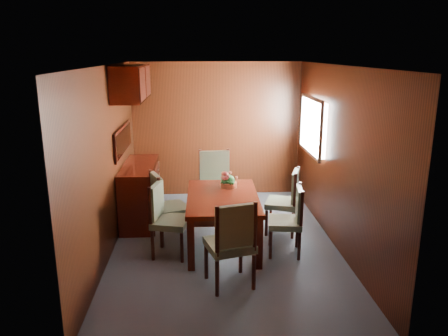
{
  "coord_description": "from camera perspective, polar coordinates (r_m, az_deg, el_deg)",
  "views": [
    {
      "loc": [
        -0.35,
        -5.51,
        2.56
      ],
      "look_at": [
        0.0,
        0.15,
        1.05
      ],
      "focal_mm": 35.0,
      "sensor_mm": 36.0,
      "label": 1
    }
  ],
  "objects": [
    {
      "name": "ground",
      "position": [
        6.09,
        0.09,
        -9.95
      ],
      "size": [
        4.5,
        4.5,
        0.0
      ],
      "primitive_type": "plane",
      "color": "#404A57",
      "rests_on": "ground"
    },
    {
      "name": "room_shell",
      "position": [
        5.92,
        -1.12,
        5.89
      ],
      "size": [
        3.06,
        4.52,
        2.41
      ],
      "color": "black",
      "rests_on": "ground"
    },
    {
      "name": "sideboard",
      "position": [
        6.91,
        -10.87,
        -3.15
      ],
      "size": [
        0.48,
        1.4,
        0.9
      ],
      "primitive_type": "cube",
      "color": "#320C06",
      "rests_on": "ground"
    },
    {
      "name": "dining_table",
      "position": [
        5.86,
        -0.17,
        -4.57
      ],
      "size": [
        0.97,
        1.52,
        0.71
      ],
      "rotation": [
        0.0,
        0.0,
        -0.02
      ],
      "color": "#320C06",
      "rests_on": "ground"
    },
    {
      "name": "chair_left_near",
      "position": [
        5.67,
        -7.69,
        -6.12
      ],
      "size": [
        0.53,
        0.55,
        0.97
      ],
      "rotation": [
        0.0,
        0.0,
        -1.79
      ],
      "color": "black",
      "rests_on": "ground"
    },
    {
      "name": "chair_left_far",
      "position": [
        6.07,
        -7.76,
        -4.59
      ],
      "size": [
        0.59,
        0.6,
        0.99
      ],
      "rotation": [
        0.0,
        0.0,
        -1.21
      ],
      "color": "black",
      "rests_on": "ground"
    },
    {
      "name": "chair_right_near",
      "position": [
        5.71,
        8.69,
        -6.3
      ],
      "size": [
        0.48,
        0.49,
        0.92
      ],
      "rotation": [
        0.0,
        0.0,
        1.42
      ],
      "color": "black",
      "rests_on": "ground"
    },
    {
      "name": "chair_right_far",
      "position": [
        6.35,
        8.25,
        -3.88
      ],
      "size": [
        0.56,
        0.57,
        0.96
      ],
      "rotation": [
        0.0,
        0.0,
        1.25
      ],
      "color": "black",
      "rests_on": "ground"
    },
    {
      "name": "chair_head",
      "position": [
        4.83,
        1.05,
        -9.36
      ],
      "size": [
        0.6,
        0.58,
        1.03
      ],
      "rotation": [
        0.0,
        0.0,
        0.27
      ],
      "color": "black",
      "rests_on": "ground"
    },
    {
      "name": "chair_foot",
      "position": [
        6.84,
        -1.13,
        -1.72
      ],
      "size": [
        0.55,
        0.53,
        1.08
      ],
      "rotation": [
        0.0,
        0.0,
        3.22
      ],
      "color": "black",
      "rests_on": "ground"
    },
    {
      "name": "flower_centerpiece",
      "position": [
        6.16,
        0.61,
        -1.42
      ],
      "size": [
        0.25,
        0.25,
        0.25
      ],
      "color": "#C3613B",
      "rests_on": "dining_table"
    }
  ]
}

